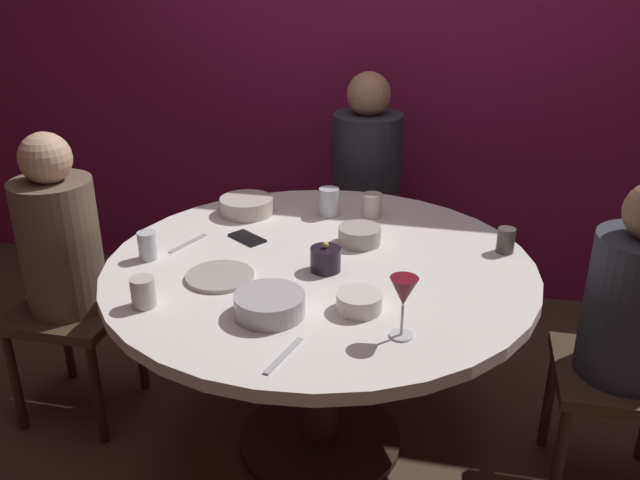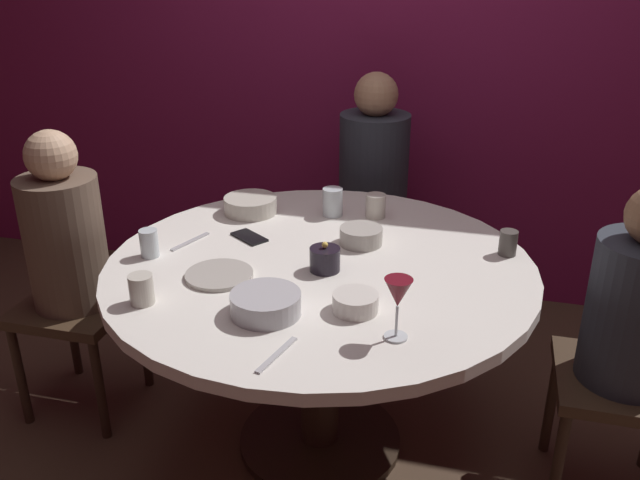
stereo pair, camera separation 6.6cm
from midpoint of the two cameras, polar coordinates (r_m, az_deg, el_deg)
The scene contains 21 objects.
ground_plane at distance 2.64m, azimuth 0.75°, elevation -16.80°, with size 8.00×8.00×0.00m, color #4C3828.
back_wall at distance 3.40m, azimuth 6.76°, elevation 16.69°, with size 6.00×0.10×2.60m, color maroon.
dining_table at distance 2.28m, azimuth 0.84°, elevation -5.13°, with size 1.42×1.42×0.75m.
seated_diner_left at distance 2.62m, azimuth -20.13°, elevation -0.49°, with size 0.40×0.40×1.14m.
seated_diner_back at distance 3.13m, azimuth 5.19°, elevation 5.62°, with size 0.40×0.40×1.21m.
seated_diner_right at distance 2.26m, azimuth 26.02°, elevation -5.96°, with size 0.40×0.40×1.10m.
candle_holder at distance 2.15m, azimuth 1.30°, elevation -1.64°, with size 0.10×0.10×0.10m.
wine_glass at distance 1.76m, azimuth 7.73°, elevation -4.71°, with size 0.08×0.08×0.18m.
dinner_plate at distance 2.14m, azimuth -7.70°, elevation -2.97°, with size 0.22×0.22×0.01m, color #B2ADA3.
cell_phone at distance 2.41m, azimuth -5.26°, elevation 0.25°, with size 0.07×0.14×0.01m, color black.
bowl_serving_large at distance 1.91m, azimuth -3.64°, elevation -5.44°, with size 0.20×0.20×0.06m, color #B7B7BC.
bowl_salad_center at distance 2.35m, azimuth 4.33°, elevation 0.35°, with size 0.15×0.15×0.06m, color #B2ADA3.
bowl_small_white at distance 2.63m, azimuth -5.22°, elevation 2.99°, with size 0.21×0.21×0.06m, color beige.
bowl_sauce_side at distance 1.93m, azimuth 4.03°, elevation -5.34°, with size 0.13×0.13×0.05m, color silver.
cup_near_candle at distance 2.58m, azimuth 1.82°, elevation 3.25°, with size 0.08×0.08×0.11m, color silver.
cup_by_left_diner at distance 2.35m, azimuth 16.50°, elevation -0.24°, with size 0.06×0.06×0.09m, color #4C4742.
cup_by_right_diner at distance 2.01m, azimuth -14.05°, elevation -4.10°, with size 0.07×0.07×0.09m, color beige.
cup_center_front at distance 2.30m, azimuth -13.55°, elevation -0.28°, with size 0.06×0.06×0.10m, color silver.
cup_far_edge at distance 2.58m, azimuth 5.50°, elevation 2.91°, with size 0.08×0.08×0.09m, color beige.
fork_near_plate at distance 1.74m, azimuth -2.60°, elevation -9.74°, with size 0.02×0.18×0.01m, color #B7B7BC.
knife_near_plate at distance 2.40m, azimuth -10.20°, elevation -0.13°, with size 0.02×0.18×0.01m, color #B7B7BC.
Camera 2 is at (0.50, -1.93, 1.72)m, focal length 37.59 mm.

